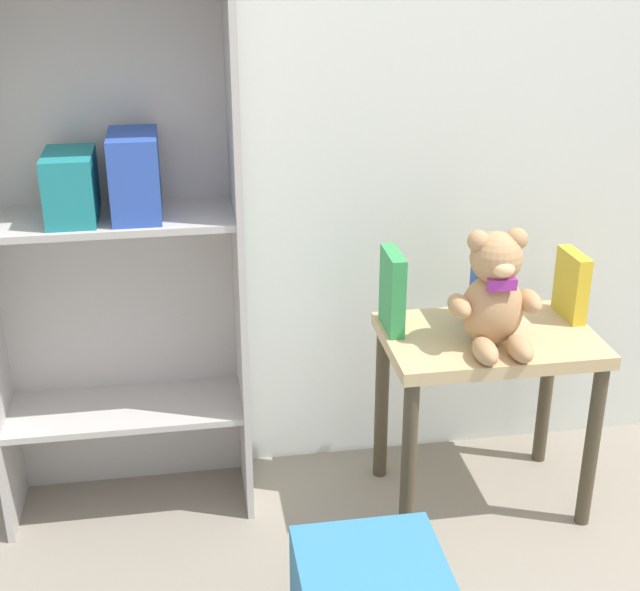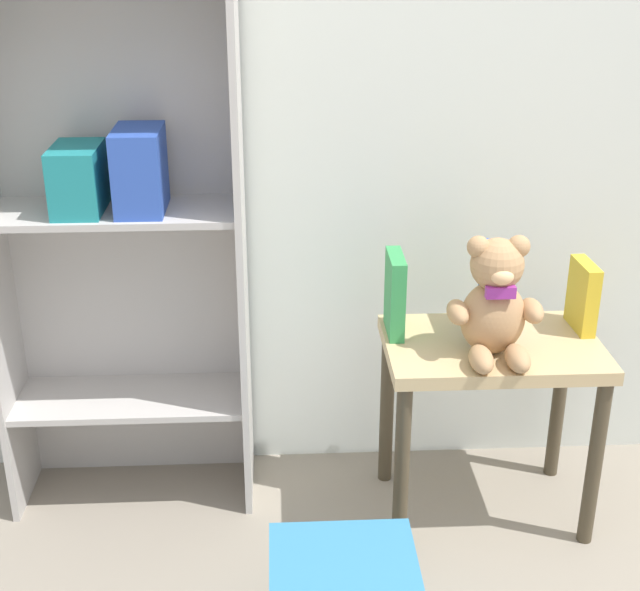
% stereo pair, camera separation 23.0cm
% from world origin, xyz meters
% --- Properties ---
extents(wall_back, '(4.80, 0.06, 2.50)m').
position_xyz_m(wall_back, '(0.00, 1.50, 1.25)').
color(wall_back, silver).
rests_on(wall_back, ground_plane).
extents(bookshelf_side, '(0.66, 0.27, 1.70)m').
position_xyz_m(bookshelf_side, '(-0.83, 1.35, 0.95)').
color(bookshelf_side, '#BCB7B2').
rests_on(bookshelf_side, ground_plane).
extents(display_table, '(0.56, 0.37, 0.52)m').
position_xyz_m(display_table, '(0.14, 1.18, 0.43)').
color(display_table, tan).
rests_on(display_table, ground_plane).
extents(teddy_bear, '(0.24, 0.22, 0.31)m').
position_xyz_m(teddy_bear, '(0.12, 1.11, 0.67)').
color(teddy_bear, tan).
rests_on(teddy_bear, display_table).
extents(book_standing_green, '(0.04, 0.15, 0.22)m').
position_xyz_m(book_standing_green, '(-0.11, 1.25, 0.63)').
color(book_standing_green, '#33934C').
rests_on(book_standing_green, display_table).
extents(book_standing_blue, '(0.03, 0.14, 0.24)m').
position_xyz_m(book_standing_blue, '(0.14, 1.25, 0.64)').
color(book_standing_blue, '#2D51B7').
rests_on(book_standing_blue, display_table).
extents(book_standing_yellow, '(0.04, 0.14, 0.19)m').
position_xyz_m(book_standing_yellow, '(0.40, 1.25, 0.62)').
color(book_standing_yellow, gold).
rests_on(book_standing_yellow, display_table).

